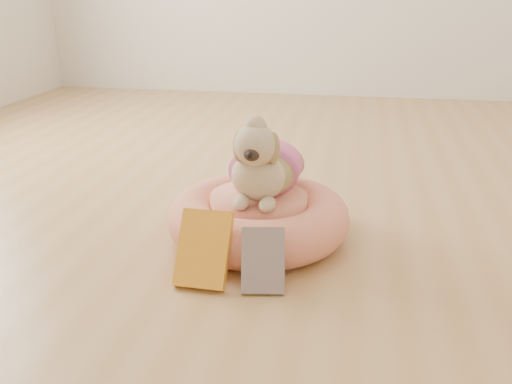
% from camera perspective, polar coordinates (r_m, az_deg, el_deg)
% --- Properties ---
extents(floor, '(4.50, 4.50, 0.00)m').
position_cam_1_polar(floor, '(2.51, -2.73, 0.53)').
color(floor, '#B5864B').
rests_on(floor, ground).
extents(pet_bed, '(0.63, 0.63, 0.16)m').
position_cam_1_polar(pet_bed, '(1.98, 0.26, -2.57)').
color(pet_bed, '#DE7B57').
rests_on(pet_bed, floor).
extents(dog, '(0.31, 0.43, 0.31)m').
position_cam_1_polar(dog, '(1.90, 0.77, 4.06)').
color(dog, olive).
rests_on(dog, pet_bed).
extents(book_yellow, '(0.16, 0.16, 0.21)m').
position_cam_1_polar(book_yellow, '(1.70, -5.26, -5.70)').
color(book_yellow, yellow).
rests_on(book_yellow, floor).
extents(book_white, '(0.14, 0.12, 0.18)m').
position_cam_1_polar(book_white, '(1.66, 0.70, -6.85)').
color(book_white, silver).
rests_on(book_white, floor).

